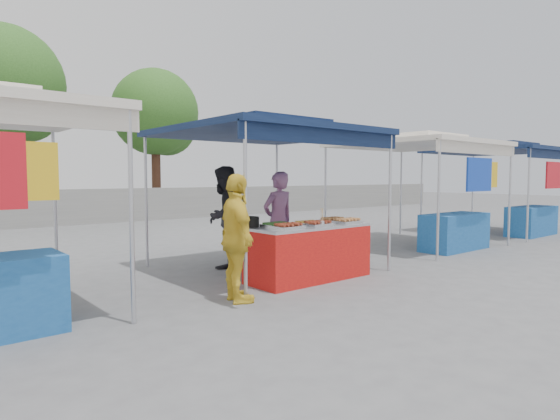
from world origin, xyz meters
TOP-DOWN VIEW (x-y plane):
  - ground_plane at (0.00, 0.00)m, footprint 80.00×80.00m
  - back_wall at (0.00, 11.00)m, footprint 40.00×0.25m
  - main_canopy at (0.00, 0.97)m, footprint 3.20×3.20m
  - neighbor_stall_right at (4.50, 0.57)m, footprint 3.20×3.20m
  - neighbor_stall_far at (8.50, 0.57)m, footprint 3.20×3.20m
  - tree_1 at (-1.73, 12.93)m, footprint 3.91×3.91m
  - tree_2 at (3.61, 12.70)m, footprint 3.54×3.48m
  - vendor_table at (0.00, -0.10)m, footprint 2.00×0.80m
  - food_tray_fl at (-0.62, -0.32)m, footprint 0.42×0.30m
  - food_tray_fm at (-0.04, -0.34)m, footprint 0.42×0.30m
  - food_tray_fr at (0.64, -0.32)m, footprint 0.42×0.30m
  - food_tray_bl at (-0.58, -0.02)m, footprint 0.42×0.30m
  - food_tray_bm at (0.02, -0.04)m, footprint 0.42×0.30m
  - food_tray_br at (0.59, -0.04)m, footprint 0.42×0.30m
  - cooking_pot at (-0.86, 0.27)m, footprint 0.27×0.27m
  - skewer_cup at (-0.03, -0.42)m, footprint 0.07×0.07m
  - wok_burner at (1.32, 0.30)m, footprint 0.49×0.49m
  - crate_left at (-0.30, 0.42)m, footprint 0.52×0.36m
  - crate_right at (0.43, 0.63)m, footprint 0.54×0.38m
  - crate_stacked at (0.43, 0.63)m, footprint 0.51×0.36m
  - vendor_woman at (0.13, 0.80)m, footprint 0.62×0.41m
  - helper_man at (-0.48, 1.57)m, footprint 1.10×1.04m
  - customer_person at (-1.62, -0.49)m, footprint 0.65×1.03m

SIDE VIEW (x-z plane):
  - ground_plane at x=0.00m, z-range 0.00..0.00m
  - crate_left at x=-0.30m, z-range 0.00..0.31m
  - crate_right at x=0.43m, z-range 0.00..0.32m
  - vendor_table at x=0.00m, z-range 0.00..0.85m
  - crate_stacked at x=0.43m, z-range 0.32..0.63m
  - wok_burner at x=1.32m, z-range 0.08..0.91m
  - back_wall at x=0.00m, z-range 0.00..1.20m
  - customer_person at x=-1.62m, z-range 0.00..1.64m
  - vendor_woman at x=0.13m, z-range 0.00..1.69m
  - food_tray_fl at x=-0.62m, z-range 0.85..0.92m
  - food_tray_fm at x=-0.04m, z-range 0.85..0.92m
  - food_tray_fr at x=0.64m, z-range 0.85..0.92m
  - food_tray_bl at x=-0.58m, z-range 0.85..0.92m
  - food_tray_bm at x=0.02m, z-range 0.85..0.92m
  - food_tray_br at x=0.59m, z-range 0.85..0.92m
  - helper_man at x=-0.48m, z-range 0.00..1.79m
  - skewer_cup at x=-0.03m, z-range 0.85..0.94m
  - cooking_pot at x=-0.86m, z-range 0.85..1.00m
  - neighbor_stall_right at x=4.50m, z-range 0.32..2.89m
  - neighbor_stall_far at x=8.50m, z-range 0.32..2.89m
  - main_canopy at x=0.00m, z-range 1.08..3.65m
  - tree_2 at x=3.61m, z-range 1.10..7.08m
  - tree_1 at x=-1.73m, z-range 1.24..7.96m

